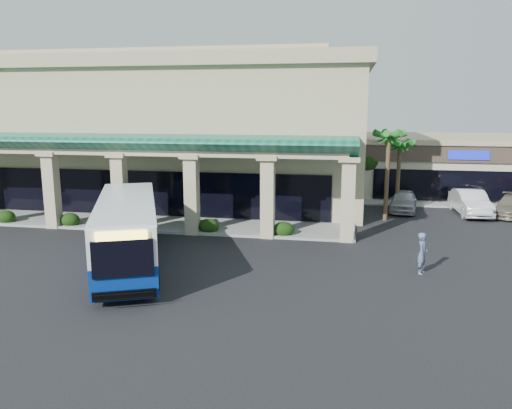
% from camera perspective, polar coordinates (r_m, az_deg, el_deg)
% --- Properties ---
extents(ground, '(110.00, 110.00, 0.00)m').
position_cam_1_polar(ground, '(24.33, -4.14, -6.72)').
color(ground, black).
extents(main_building, '(30.80, 14.80, 11.35)m').
position_cam_1_polar(main_building, '(40.87, -9.60, 8.52)').
color(main_building, tan).
rests_on(main_building, ground).
extents(arcade, '(30.00, 6.20, 5.70)m').
position_cam_1_polar(arcade, '(32.65, -14.91, 2.68)').
color(arcade, '#0F5E48').
rests_on(arcade, ground).
extents(strip_mall, '(22.50, 12.50, 4.90)m').
position_cam_1_polar(strip_mall, '(48.22, 24.93, 4.17)').
color(strip_mall, beige).
rests_on(strip_mall, ground).
extents(palm_0, '(2.40, 2.40, 6.60)m').
position_cam_1_polar(palm_0, '(33.76, 14.78, 3.73)').
color(palm_0, '#1A6019').
rests_on(palm_0, ground).
extents(palm_1, '(2.40, 2.40, 5.80)m').
position_cam_1_polar(palm_1, '(36.86, 15.96, 3.64)').
color(palm_1, '#1A6019').
rests_on(palm_1, ground).
extents(broadleaf_tree, '(2.60, 2.60, 4.81)m').
position_cam_1_polar(broadleaf_tree, '(41.74, 12.55, 3.95)').
color(broadleaf_tree, black).
rests_on(broadleaf_tree, ground).
extents(transit_bus, '(6.84, 11.44, 3.16)m').
position_cam_1_polar(transit_bus, '(24.38, -14.48, -3.15)').
color(transit_bus, navy).
rests_on(transit_bus, ground).
extents(pedestrian, '(0.64, 0.79, 1.89)m').
position_cam_1_polar(pedestrian, '(23.81, 18.47, -5.30)').
color(pedestrian, slate).
rests_on(pedestrian, ground).
extents(car_silver, '(2.46, 4.73, 1.54)m').
position_cam_1_polar(car_silver, '(37.40, 16.47, 0.40)').
color(car_silver, '#A9A8AE').
rests_on(car_silver, ground).
extents(car_white, '(2.11, 5.31, 1.72)m').
position_cam_1_polar(car_white, '(37.87, 23.29, 0.22)').
color(car_white, white).
rests_on(car_white, ground).
extents(car_red, '(3.52, 5.13, 1.38)m').
position_cam_1_polar(car_red, '(38.62, 27.18, -0.17)').
color(car_red, gray).
rests_on(car_red, ground).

